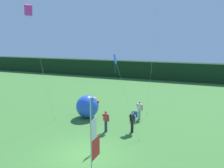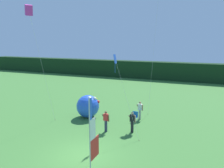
{
  "view_description": "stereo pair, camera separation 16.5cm",
  "coord_description": "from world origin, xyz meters",
  "px_view_note": "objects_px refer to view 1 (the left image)",
  "views": [
    {
      "loc": [
        6.36,
        -11.03,
        6.88
      ],
      "look_at": [
        0.38,
        3.89,
        3.78
      ],
      "focal_mm": 35.6,
      "sensor_mm": 36.0,
      "label": 1
    },
    {
      "loc": [
        6.52,
        -10.97,
        6.88
      ],
      "look_at": [
        0.38,
        3.89,
        3.78
      ],
      "focal_mm": 35.6,
      "sensor_mm": 36.0,
      "label": 2
    }
  ],
  "objects_px": {
    "folding_chair": "(135,116)",
    "kite_blue_diamond_1": "(117,65)",
    "inflatable_balloon": "(87,106)",
    "person_far_left": "(106,121)",
    "person_mid_field": "(132,121)",
    "person_near_banner": "(140,110)",
    "kite_magenta_box_2": "(28,11)",
    "banner_flag": "(94,137)"
  },
  "relations": [
    {
      "from": "person_near_banner",
      "to": "folding_chair",
      "type": "distance_m",
      "value": 0.87
    },
    {
      "from": "banner_flag",
      "to": "person_far_left",
      "type": "relative_size",
      "value": 2.56
    },
    {
      "from": "person_mid_field",
      "to": "person_far_left",
      "type": "height_order",
      "value": "person_far_left"
    },
    {
      "from": "kite_blue_diamond_1",
      "to": "inflatable_balloon",
      "type": "bearing_deg",
      "value": 147.97
    },
    {
      "from": "person_near_banner",
      "to": "kite_magenta_box_2",
      "type": "height_order",
      "value": "kite_magenta_box_2"
    },
    {
      "from": "person_mid_field",
      "to": "kite_magenta_box_2",
      "type": "relative_size",
      "value": 0.17
    },
    {
      "from": "folding_chair",
      "to": "person_far_left",
      "type": "bearing_deg",
      "value": -116.02
    },
    {
      "from": "folding_chair",
      "to": "kite_magenta_box_2",
      "type": "relative_size",
      "value": 0.09
    },
    {
      "from": "person_mid_field",
      "to": "banner_flag",
      "type": "bearing_deg",
      "value": -92.96
    },
    {
      "from": "inflatable_balloon",
      "to": "banner_flag",
      "type": "bearing_deg",
      "value": -59.79
    },
    {
      "from": "inflatable_balloon",
      "to": "kite_magenta_box_2",
      "type": "bearing_deg",
      "value": -131.73
    },
    {
      "from": "person_mid_field",
      "to": "inflatable_balloon",
      "type": "relative_size",
      "value": 0.79
    },
    {
      "from": "person_far_left",
      "to": "inflatable_balloon",
      "type": "distance_m",
      "value": 3.76
    },
    {
      "from": "banner_flag",
      "to": "person_mid_field",
      "type": "distance_m",
      "value": 6.06
    },
    {
      "from": "person_far_left",
      "to": "kite_magenta_box_2",
      "type": "distance_m",
      "value": 10.23
    },
    {
      "from": "person_far_left",
      "to": "kite_blue_diamond_1",
      "type": "relative_size",
      "value": 0.28
    },
    {
      "from": "banner_flag",
      "to": "kite_magenta_box_2",
      "type": "relative_size",
      "value": 0.44
    },
    {
      "from": "inflatable_balloon",
      "to": "folding_chair",
      "type": "distance_m",
      "value": 4.38
    },
    {
      "from": "person_near_banner",
      "to": "person_mid_field",
      "type": "bearing_deg",
      "value": -85.49
    },
    {
      "from": "inflatable_balloon",
      "to": "kite_blue_diamond_1",
      "type": "relative_size",
      "value": 0.35
    },
    {
      "from": "kite_magenta_box_2",
      "to": "person_near_banner",
      "type": "bearing_deg",
      "value": 31.68
    },
    {
      "from": "person_near_banner",
      "to": "kite_magenta_box_2",
      "type": "relative_size",
      "value": 0.17
    },
    {
      "from": "inflatable_balloon",
      "to": "folding_chair",
      "type": "xyz_separation_m",
      "value": [
        4.32,
        0.53,
        -0.53
      ]
    },
    {
      "from": "folding_chair",
      "to": "person_near_banner",
      "type": "bearing_deg",
      "value": 72.26
    },
    {
      "from": "banner_flag",
      "to": "inflatable_balloon",
      "type": "distance_m",
      "value": 8.98
    },
    {
      "from": "banner_flag",
      "to": "person_mid_field",
      "type": "height_order",
      "value": "banner_flag"
    },
    {
      "from": "person_mid_field",
      "to": "folding_chair",
      "type": "distance_m",
      "value": 2.38
    },
    {
      "from": "inflatable_balloon",
      "to": "kite_blue_diamond_1",
      "type": "height_order",
      "value": "kite_blue_diamond_1"
    },
    {
      "from": "inflatable_balloon",
      "to": "kite_blue_diamond_1",
      "type": "bearing_deg",
      "value": -32.03
    },
    {
      "from": "kite_blue_diamond_1",
      "to": "kite_magenta_box_2",
      "type": "distance_m",
      "value": 7.89
    },
    {
      "from": "folding_chair",
      "to": "person_mid_field",
      "type": "bearing_deg",
      "value": -78.22
    },
    {
      "from": "person_far_left",
      "to": "person_mid_field",
      "type": "bearing_deg",
      "value": 18.37
    },
    {
      "from": "folding_chair",
      "to": "inflatable_balloon",
      "type": "bearing_deg",
      "value": -172.97
    },
    {
      "from": "inflatable_balloon",
      "to": "person_mid_field",
      "type": "bearing_deg",
      "value": -20.31
    },
    {
      "from": "person_far_left",
      "to": "folding_chair",
      "type": "bearing_deg",
      "value": 63.98
    },
    {
      "from": "banner_flag",
      "to": "person_mid_field",
      "type": "relative_size",
      "value": 2.59
    },
    {
      "from": "folding_chair",
      "to": "kite_blue_diamond_1",
      "type": "bearing_deg",
      "value": -101.91
    },
    {
      "from": "person_near_banner",
      "to": "inflatable_balloon",
      "type": "distance_m",
      "value": 4.74
    },
    {
      "from": "person_mid_field",
      "to": "person_far_left",
      "type": "xyz_separation_m",
      "value": [
        -1.92,
        -0.64,
        0.01
      ]
    },
    {
      "from": "person_near_banner",
      "to": "person_mid_field",
      "type": "height_order",
      "value": "person_mid_field"
    },
    {
      "from": "person_mid_field",
      "to": "kite_magenta_box_2",
      "type": "height_order",
      "value": "kite_magenta_box_2"
    },
    {
      "from": "person_near_banner",
      "to": "person_far_left",
      "type": "distance_m",
      "value": 4.06
    }
  ]
}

